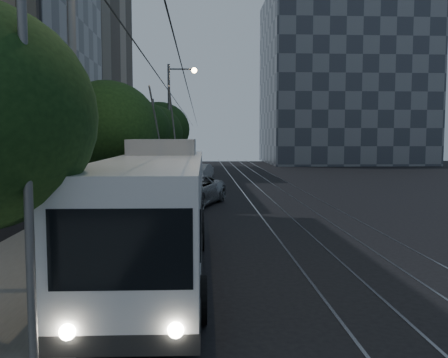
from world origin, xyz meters
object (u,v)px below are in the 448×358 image
(trolleybus, at_px, (156,212))
(car_white_a, at_px, (196,187))
(pickup_silver, at_px, (189,191))
(car_white_d, at_px, (194,170))
(car_white_b, at_px, (180,179))
(streetlamp_near, at_px, (90,17))
(car_white_c, at_px, (200,171))
(streetlamp_far, at_px, (174,113))

(trolleybus, xyz_separation_m, car_white_a, (1.06, 18.48, -1.17))
(pickup_silver, distance_m, car_white_d, 19.63)
(car_white_b, bearing_deg, trolleybus, -84.39)
(streetlamp_near, bearing_deg, car_white_c, 85.53)
(car_white_b, relative_size, streetlamp_near, 0.37)
(car_white_b, xyz_separation_m, car_white_d, (0.98, 9.23, 0.10))
(trolleybus, xyz_separation_m, car_white_d, (0.73, 33.35, -1.07))
(car_white_a, bearing_deg, car_white_d, 88.72)
(pickup_silver, bearing_deg, trolleybus, -73.97)
(car_white_c, bearing_deg, car_white_b, -83.75)
(streetlamp_near, bearing_deg, car_white_d, 86.70)
(trolleybus, relative_size, pickup_silver, 2.09)
(car_white_a, bearing_deg, car_white_b, 100.54)
(trolleybus, relative_size, streetlamp_near, 1.14)
(car_white_b, height_order, car_white_c, car_white_c)
(car_white_d, bearing_deg, streetlamp_near, -103.50)
(car_white_a, distance_m, streetlamp_far, 9.19)
(pickup_silver, distance_m, streetlamp_far, 13.15)
(trolleybus, distance_m, pickup_silver, 13.77)
(streetlamp_far, bearing_deg, trolleybus, -88.35)
(car_white_b, bearing_deg, streetlamp_far, 111.19)
(car_white_a, distance_m, car_white_d, 14.88)
(trolleybus, distance_m, car_white_c, 32.00)
(trolleybus, height_order, car_white_b, trolleybus)
(trolleybus, relative_size, streetlamp_far, 1.35)
(trolleybus, distance_m, streetlamp_near, 5.65)
(car_white_c, relative_size, streetlamp_near, 0.35)
(streetlamp_near, bearing_deg, car_white_a, 83.43)
(car_white_d, xyz_separation_m, streetlamp_far, (-1.47, -7.53, 5.13))
(pickup_silver, bearing_deg, car_white_b, 113.80)
(pickup_silver, distance_m, car_white_b, 10.44)
(car_white_a, height_order, car_white_c, car_white_c)
(car_white_a, bearing_deg, trolleybus, -95.84)
(car_white_b, xyz_separation_m, car_white_c, (1.60, 7.83, 0.05))
(pickup_silver, bearing_deg, car_white_d, 108.58)
(car_white_b, xyz_separation_m, streetlamp_far, (-0.49, 1.69, 5.23))
(car_white_a, xyz_separation_m, car_white_c, (0.29, 13.47, 0.05))
(streetlamp_far, bearing_deg, car_white_b, -73.82)
(car_white_c, height_order, streetlamp_near, streetlamp_near)
(trolleybus, bearing_deg, pickup_silver, 87.76)
(car_white_a, xyz_separation_m, car_white_d, (-0.33, 14.87, 0.10))
(pickup_silver, xyz_separation_m, streetlamp_far, (-1.40, 12.09, 4.97))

